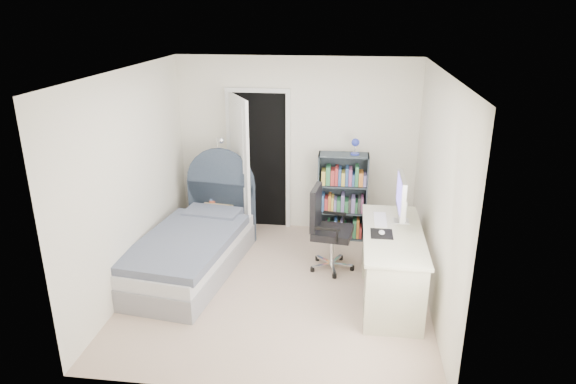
# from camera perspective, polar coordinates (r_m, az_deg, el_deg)

# --- Properties ---
(room_shell) EXTENTS (3.50, 3.70, 2.60)m
(room_shell) POSITION_cam_1_polar(r_m,az_deg,el_deg) (5.65, -1.03, 0.58)
(room_shell) COLOR tan
(room_shell) RESTS_ON ground
(door) EXTENTS (0.92, 0.74, 2.06)m
(door) POSITION_cam_1_polar(r_m,az_deg,el_deg) (7.28, -4.63, 3.20)
(door) COLOR black
(door) RESTS_ON ground
(bed) EXTENTS (1.27, 2.25, 1.32)m
(bed) POSITION_cam_1_polar(r_m,az_deg,el_deg) (6.53, -10.47, -6.06)
(bed) COLOR gray
(bed) RESTS_ON ground
(nightstand) EXTENTS (0.42, 0.42, 0.62)m
(nightstand) POSITION_cam_1_polar(r_m,az_deg,el_deg) (7.39, -7.49, -1.81)
(nightstand) COLOR tan
(nightstand) RESTS_ON ground
(floor_lamp) EXTENTS (0.21, 0.21, 1.48)m
(floor_lamp) POSITION_cam_1_polar(r_m,az_deg,el_deg) (7.23, -7.42, -0.65)
(floor_lamp) COLOR silver
(floor_lamp) RESTS_ON ground
(bookcase) EXTENTS (0.69, 0.29, 1.46)m
(bookcase) POSITION_cam_1_polar(r_m,az_deg,el_deg) (7.24, 6.08, -0.78)
(bookcase) COLOR #364149
(bookcase) RESTS_ON ground
(desk) EXTENTS (0.65, 1.63, 1.34)m
(desk) POSITION_cam_1_polar(r_m,az_deg,el_deg) (5.91, 11.41, -7.56)
(desk) COLOR beige
(desk) RESTS_ON ground
(office_chair) EXTENTS (0.57, 0.58, 1.07)m
(office_chair) POSITION_cam_1_polar(r_m,az_deg,el_deg) (6.36, 4.21, -3.63)
(office_chair) COLOR silver
(office_chair) RESTS_ON ground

